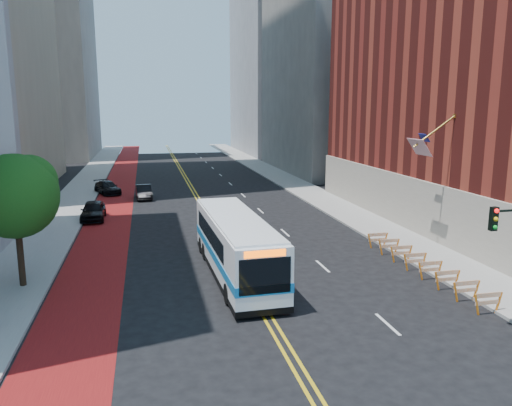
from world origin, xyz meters
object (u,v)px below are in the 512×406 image
object	(u,v)px
car_a	(93,210)
transit_bus	(235,244)
street_tree	(16,193)
car_b	(144,192)
car_c	(107,188)

from	to	relation	value
car_a	transit_bus	bearing A→B (deg)	-60.52
street_tree	transit_bus	world-z (taller)	street_tree
car_a	car_b	bearing A→B (deg)	65.53
street_tree	car_a	bearing A→B (deg)	82.83
street_tree	car_b	size ratio (longest dim) A/B	1.60
car_b	car_c	distance (m)	5.33
street_tree	transit_bus	distance (m)	11.33
car_b	car_c	world-z (taller)	car_b
car_c	car_b	bearing A→B (deg)	-66.35
transit_bus	car_b	xyz separation A→B (m)	(-4.91, 24.63, -1.04)
car_b	transit_bus	bearing A→B (deg)	-82.32
street_tree	transit_bus	size ratio (longest dim) A/B	0.55
car_a	car_b	world-z (taller)	car_a
transit_bus	car_b	size ratio (longest dim) A/B	2.89
car_a	car_c	bearing A→B (deg)	88.95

